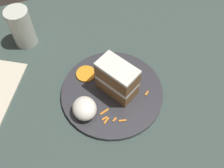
# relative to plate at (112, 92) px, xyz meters

# --- Properties ---
(ground_plane) EXTENTS (6.00, 6.00, 0.00)m
(ground_plane) POSITION_rel_plate_xyz_m (0.05, 0.02, -0.04)
(ground_plane) COLOR black
(ground_plane) RESTS_ON ground
(dining_table) EXTENTS (1.01, 1.16, 0.04)m
(dining_table) POSITION_rel_plate_xyz_m (0.05, 0.02, -0.02)
(dining_table) COLOR #384742
(dining_table) RESTS_ON ground
(plate) EXTENTS (0.27, 0.27, 0.01)m
(plate) POSITION_rel_plate_xyz_m (0.00, 0.00, 0.00)
(plate) COLOR #333338
(plate) RESTS_ON dining_table
(cake_slice) EXTENTS (0.12, 0.10, 0.10)m
(cake_slice) POSITION_rel_plate_xyz_m (-0.00, 0.01, 0.06)
(cake_slice) COLOR brown
(cake_slice) RESTS_ON plate
(cream_dollop) EXTENTS (0.07, 0.06, 0.04)m
(cream_dollop) POSITION_rel_plate_xyz_m (0.04, -0.08, 0.03)
(cream_dollop) COLOR white
(cream_dollop) RESTS_ON plate
(orange_garnish) EXTENTS (0.05, 0.05, 0.01)m
(orange_garnish) POSITION_rel_plate_xyz_m (-0.08, -0.05, 0.01)
(orange_garnish) COLOR orange
(orange_garnish) RESTS_ON plate
(carrot_shreds_scatter) EXTENTS (0.06, 0.14, 0.00)m
(carrot_shreds_scatter) POSITION_rel_plate_xyz_m (0.07, -0.01, 0.01)
(carrot_shreds_scatter) COLOR orange
(carrot_shreds_scatter) RESTS_ON plate
(drinking_glass) EXTENTS (0.07, 0.07, 0.12)m
(drinking_glass) POSITION_rel_plate_xyz_m (-0.26, -0.19, 0.05)
(drinking_glass) COLOR beige
(drinking_glass) RESTS_ON dining_table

